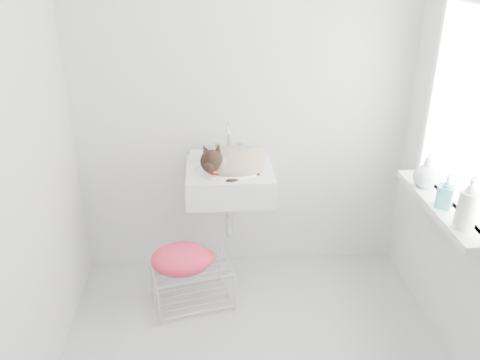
{
  "coord_description": "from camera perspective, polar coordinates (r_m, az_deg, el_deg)",
  "views": [
    {
      "loc": [
        -0.23,
        -2.1,
        2.1
      ],
      "look_at": [
        -0.05,
        0.5,
        0.88
      ],
      "focal_mm": 37.35,
      "sensor_mm": 36.0,
      "label": 1
    }
  ],
  "objects": [
    {
      "name": "floor",
      "position": [
        2.97,
        1.82,
        -19.79
      ],
      "size": [
        2.2,
        2.0,
        0.02
      ],
      "primitive_type": "cube",
      "color": "#B1B1B1",
      "rests_on": "ground"
    },
    {
      "name": "back_wall",
      "position": [
        3.22,
        0.36,
        9.81
      ],
      "size": [
        2.2,
        0.02,
        2.5
      ],
      "primitive_type": "cube",
      "color": "silver",
      "rests_on": "ground"
    },
    {
      "name": "left_wall",
      "position": [
        2.42,
        -24.65,
        2.21
      ],
      "size": [
        0.02,
        2.0,
        2.5
      ],
      "primitive_type": "cube",
      "color": "silver",
      "rests_on": "ground"
    },
    {
      "name": "window_glass",
      "position": [
        2.75,
        25.09,
        6.94
      ],
      "size": [
        0.01,
        0.8,
        1.0
      ],
      "primitive_type": "cube",
      "color": "white",
      "rests_on": "right_wall"
    },
    {
      "name": "window_frame",
      "position": [
        2.74,
        24.81,
        6.95
      ],
      "size": [
        0.04,
        0.9,
        1.1
      ],
      "primitive_type": "cube",
      "color": "white",
      "rests_on": "right_wall"
    },
    {
      "name": "windowsill",
      "position": [
        2.9,
        21.94,
        -2.79
      ],
      "size": [
        0.16,
        0.88,
        0.04
      ],
      "primitive_type": "cube",
      "color": "white",
      "rests_on": "right_wall"
    },
    {
      "name": "sink",
      "position": [
        3.1,
        -1.23,
        1.35
      ],
      "size": [
        0.54,
        0.47,
        0.22
      ],
      "primitive_type": "cube",
      "color": "white",
      "rests_on": "back_wall"
    },
    {
      "name": "faucet",
      "position": [
        3.21,
        -1.41,
        4.92
      ],
      "size": [
        0.2,
        0.14,
        0.2
      ],
      "primitive_type": null,
      "color": "silver",
      "rests_on": "sink"
    },
    {
      "name": "cat",
      "position": [
        3.07,
        -0.97,
        1.9
      ],
      "size": [
        0.46,
        0.4,
        0.26
      ],
      "rotation": [
        0.0,
        0.0,
        0.22
      ],
      "color": "tan",
      "rests_on": "sink"
    },
    {
      "name": "wire_rack",
      "position": [
        3.27,
        -5.56,
        -11.55
      ],
      "size": [
        0.54,
        0.44,
        0.29
      ],
      "primitive_type": "cube",
      "rotation": [
        0.0,
        0.0,
        0.24
      ],
      "color": "silver",
      "rests_on": "floor"
    },
    {
      "name": "towel",
      "position": [
        3.14,
        -6.68,
        -9.7
      ],
      "size": [
        0.38,
        0.27,
        0.15
      ],
      "primitive_type": "ellipsoid",
      "rotation": [
        0.0,
        0.0,
        0.02
      ],
      "color": "#DD3C00",
      "rests_on": "wire_rack"
    },
    {
      "name": "bottle_a",
      "position": [
        2.69,
        24.07,
        -5.0
      ],
      "size": [
        0.12,
        0.12,
        0.23
      ],
      "primitive_type": "imported",
      "rotation": [
        0.0,
        0.0,
        2.34
      ],
      "color": "white",
      "rests_on": "windowsill"
    },
    {
      "name": "bottle_b",
      "position": [
        2.86,
        22.16,
        -2.83
      ],
      "size": [
        0.11,
        0.11,
        0.18
      ],
      "primitive_type": "imported",
      "rotation": [
        0.0,
        0.0,
        2.52
      ],
      "color": "teal",
      "rests_on": "windowsill"
    },
    {
      "name": "bottle_c",
      "position": [
        3.06,
        20.27,
        -0.67
      ],
      "size": [
        0.19,
        0.19,
        0.18
      ],
      "primitive_type": "imported",
      "rotation": [
        0.0,
        0.0,
        2.72
      ],
      "color": "white",
      "rests_on": "windowsill"
    }
  ]
}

